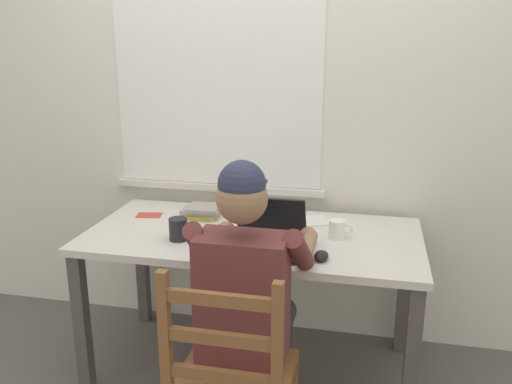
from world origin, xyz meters
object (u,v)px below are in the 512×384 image
at_px(desk, 253,250).
at_px(coffee_mug_white, 337,229).
at_px(coffee_mug_dark, 179,229).
at_px(laptop, 266,236).
at_px(computer_mouse, 321,256).
at_px(book_stack_main, 202,211).
at_px(seated_person, 249,291).
at_px(landscape_photo_print, 149,215).
at_px(wooden_chair, 232,382).

relative_size(desk, coffee_mug_white, 13.97).
distance_m(coffee_mug_white, coffee_mug_dark, 0.74).
height_order(laptop, computer_mouse, laptop).
relative_size(desk, computer_mouse, 15.96).
bearing_deg(book_stack_main, seated_person, -57.75).
height_order(laptop, coffee_mug_dark, laptop).
bearing_deg(coffee_mug_dark, coffee_mug_white, 14.25).
bearing_deg(computer_mouse, coffee_mug_white, 80.08).
xyz_separation_m(desk, computer_mouse, (0.35, -0.25, 0.11)).
bearing_deg(landscape_photo_print, laptop, -33.90).
relative_size(computer_mouse, coffee_mug_white, 0.88).
bearing_deg(seated_person, coffee_mug_white, 57.29).
xyz_separation_m(book_stack_main, landscape_photo_print, (-0.28, -0.03, -0.03)).
distance_m(computer_mouse, landscape_photo_print, 1.02).
distance_m(computer_mouse, coffee_mug_dark, 0.67).
relative_size(wooden_chair, coffee_mug_dark, 7.58).
xyz_separation_m(wooden_chair, coffee_mug_white, (0.31, 0.77, 0.34)).
bearing_deg(computer_mouse, laptop, 160.31).
xyz_separation_m(computer_mouse, book_stack_main, (-0.67, 0.42, 0.02)).
bearing_deg(laptop, computer_mouse, -19.69).
bearing_deg(coffee_mug_dark, landscape_photo_print, 132.76).
xyz_separation_m(computer_mouse, coffee_mug_white, (0.05, 0.27, 0.03)).
height_order(desk, coffee_mug_white, coffee_mug_white).
xyz_separation_m(seated_person, coffee_mug_dark, (-0.40, 0.30, 0.12)).
xyz_separation_m(seated_person, wooden_chair, (-0.00, -0.28, -0.22)).
xyz_separation_m(seated_person, computer_mouse, (0.26, 0.22, 0.08)).
bearing_deg(coffee_mug_white, desk, -177.68).
bearing_deg(landscape_photo_print, desk, -23.52).
xyz_separation_m(coffee_mug_white, book_stack_main, (-0.71, 0.15, -0.01)).
xyz_separation_m(wooden_chair, laptop, (0.01, 0.59, 0.34)).
distance_m(desk, book_stack_main, 0.37).
xyz_separation_m(desk, landscape_photo_print, (-0.59, 0.14, 0.09)).
bearing_deg(laptop, wooden_chair, -90.63).
relative_size(coffee_mug_dark, book_stack_main, 0.61).
xyz_separation_m(laptop, coffee_mug_white, (0.30, 0.18, -0.01)).
bearing_deg(seated_person, wooden_chair, -90.00).
xyz_separation_m(desk, book_stack_main, (-0.31, 0.17, 0.12)).
distance_m(coffee_mug_dark, book_stack_main, 0.33).
bearing_deg(computer_mouse, coffee_mug_dark, 172.51).
relative_size(desk, landscape_photo_print, 12.28).
xyz_separation_m(seated_person, coffee_mug_white, (0.31, 0.48, 0.11)).
distance_m(wooden_chair, coffee_mug_dark, 0.79).
distance_m(laptop, computer_mouse, 0.28).
distance_m(wooden_chair, laptop, 0.68).
relative_size(desk, seated_person, 1.29).
distance_m(desk, coffee_mug_dark, 0.38).
xyz_separation_m(laptop, computer_mouse, (0.26, -0.09, -0.03)).
bearing_deg(wooden_chair, desk, 96.88).
height_order(wooden_chair, coffee_mug_dark, wooden_chair).
relative_size(desk, book_stack_main, 7.88).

